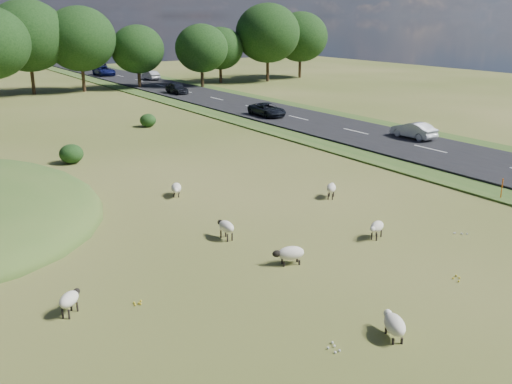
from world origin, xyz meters
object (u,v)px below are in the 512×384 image
sheep_5 (377,227)px  car_1 (151,75)px  sheep_0 (176,188)px  sheep_4 (69,299)px  car_3 (104,71)px  marker_post (502,189)px  car_2 (100,65)px  sheep_1 (331,188)px  sheep_2 (226,227)px  sheep_6 (290,253)px  car_0 (414,130)px  sheep_3 (394,324)px  car_5 (267,110)px  car_4 (177,88)px

sheep_5 → car_1: 68.34m
sheep_0 → sheep_4: size_ratio=1.24×
sheep_0 → car_3: size_ratio=0.24×
marker_post → sheep_5: marker_post is taller
car_2 → sheep_5: bearing=79.0°
sheep_1 → sheep_2: sheep_2 is taller
sheep_6 → car_0: (22.42, 13.72, 0.40)m
marker_post → sheep_3: bearing=-156.3°
sheep_1 → car_5: 25.78m
marker_post → sheep_6: 14.73m
sheep_0 → sheep_5: sheep_5 is taller
sheep_0 → sheep_3: (-0.74, -17.05, 0.03)m
sheep_0 → sheep_1: bearing=82.0°
car_1 → car_3: 11.02m
sheep_1 → car_0: bearing=-16.3°
sheep_6 → car_1: car_1 is taller
car_1 → car_2: bearing=-90.0°
marker_post → car_0: size_ratio=0.31×
sheep_0 → sheep_1: size_ratio=1.20×
sheep_3 → car_1: (23.00, 72.39, 0.44)m
sheep_1 → car_4: 44.82m
sheep_2 → car_1: bearing=-20.9°
car_4 → marker_post: bearing=-94.6°
sheep_3 → sheep_4: 10.62m
sheep_2 → car_0: 25.23m
sheep_2 → car_1: car_1 is taller
marker_post → car_2: size_ratio=0.27×
sheep_2 → car_0: size_ratio=0.30×
car_1 → sheep_0: bearing=68.1°
sheep_3 → sheep_6: (0.58, 6.20, 0.00)m
sheep_5 → sheep_3: bearing=26.0°
marker_post → car_4: car_4 is taller
sheep_2 → car_4: 49.35m
sheep_5 → car_2: size_ratio=0.26×
sheep_4 → car_5: (27.19, 28.13, 0.30)m
sheep_1 → car_5: car_5 is taller
marker_post → sheep_2: marker_post is taller
sheep_2 → car_0: car_0 is taller
car_2 → sheep_4: bearing=70.9°
sheep_5 → car_3: bearing=-123.2°
car_4 → car_2: bearing=84.7°
car_3 → car_0: bearing=-86.5°
car_5 → sheep_5: bearing=-115.4°
sheep_6 → car_1: 69.88m
sheep_3 → car_4: car_4 is taller
sheep_5 → sheep_6: bearing=-21.6°
sheep_1 → car_3: bearing=37.2°
sheep_1 → car_2: car_2 is taller
sheep_2 → car_4: size_ratio=0.29×
car_5 → sheep_3: bearing=-118.7°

